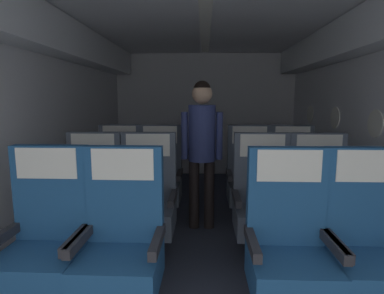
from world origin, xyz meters
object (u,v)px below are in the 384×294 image
seat_b_left_aisle (147,203)px  seat_c_left_window (118,178)px  seat_c_left_aisle (159,179)px  seat_a_right_aisle (369,251)px  seat_b_left_window (92,202)px  seat_b_right_aisle (319,205)px  flight_attendant (201,140)px  seat_c_right_window (249,180)px  seat_a_left_aisle (121,247)px  seat_c_right_aisle (292,180)px  seat_a_right_window (288,251)px  seat_a_left_window (44,245)px  seat_b_right_window (262,204)px

seat_b_left_aisle → seat_c_left_window: (-0.49, 0.85, 0.00)m
seat_c_left_aisle → seat_a_right_aisle: bearing=-47.3°
seat_c_left_aisle → seat_c_left_window: bearing=177.5°
seat_b_left_window → seat_b_right_aisle: bearing=0.2°
seat_b_left_window → flight_attendant: size_ratio=0.69×
seat_b_left_aisle → seat_c_right_window: size_ratio=1.00×
seat_a_right_aisle → seat_b_left_aisle: same height
seat_a_left_aisle → seat_c_right_aisle: size_ratio=1.00×
seat_a_left_aisle → seat_a_right_window: 1.04m
seat_b_left_aisle → seat_b_right_aisle: size_ratio=1.00×
seat_b_left_window → seat_c_left_aisle: (0.49, 0.83, 0.00)m
seat_b_left_aisle → seat_c_left_aisle: bearing=90.7°
seat_b_left_window → seat_b_right_aisle: (2.02, 0.01, 0.00)m
seat_a_left_window → seat_b_right_window: same height
seat_b_right_aisle → seat_c_right_aisle: bearing=90.0°
seat_a_left_aisle → seat_c_left_window: bearing=106.1°
seat_a_left_window → seat_a_left_aisle: same height
seat_a_right_aisle → seat_c_right_aisle: bearing=90.1°
seat_c_right_window → seat_a_right_aisle: bearing=-73.4°
seat_c_right_window → seat_a_left_aisle: bearing=-121.7°
seat_c_left_window → seat_b_right_window: bearing=-29.0°
seat_a_right_aisle → seat_c_right_window: (-0.49, 1.66, 0.00)m
seat_a_right_window → seat_b_right_window: same height
seat_b_right_window → seat_c_left_window: same height
seat_a_left_window → seat_a_right_window: (1.53, -0.01, 0.00)m
seat_a_right_aisle → seat_a_right_window: same height
seat_a_left_aisle → seat_b_right_window: bearing=39.6°
seat_a_right_window → seat_c_left_aisle: size_ratio=1.00×
seat_b_left_aisle → seat_c_right_aisle: 1.73m
seat_a_left_aisle → seat_c_right_window: (1.03, 1.67, 0.00)m
seat_a_right_window → seat_b_right_window: bearing=90.6°
seat_a_right_aisle → seat_c_right_aisle: same height
seat_a_left_window → seat_a_left_aisle: size_ratio=1.00×
flight_attendant → seat_a_right_window: bearing=122.5°
seat_a_left_aisle → seat_a_right_aisle: same height
seat_a_right_aisle → seat_b_right_window: 0.97m
seat_a_right_window → seat_b_left_aisle: 1.33m
seat_a_right_window → seat_b_left_aisle: same height
seat_a_left_aisle → seat_c_left_window: (-0.49, 1.69, 0.00)m
seat_b_right_window → seat_c_left_aisle: size_ratio=1.00×
seat_a_right_aisle → seat_a_right_window: 0.49m
seat_b_left_aisle → seat_b_right_aisle: same height
seat_a_left_aisle → seat_b_right_aisle: (1.52, 0.85, 0.00)m
seat_a_left_window → seat_c_right_window: size_ratio=1.00×
seat_a_right_window → seat_a_left_window: bearing=179.5°
seat_a_left_window → seat_a_right_aisle: bearing=-0.0°
seat_a_left_aisle → seat_c_right_aisle: bearing=47.9°
seat_a_left_window → seat_b_right_window: 1.74m
seat_b_right_aisle → seat_c_right_aisle: 0.84m
seat_c_left_window → seat_c_right_aisle: bearing=-0.2°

